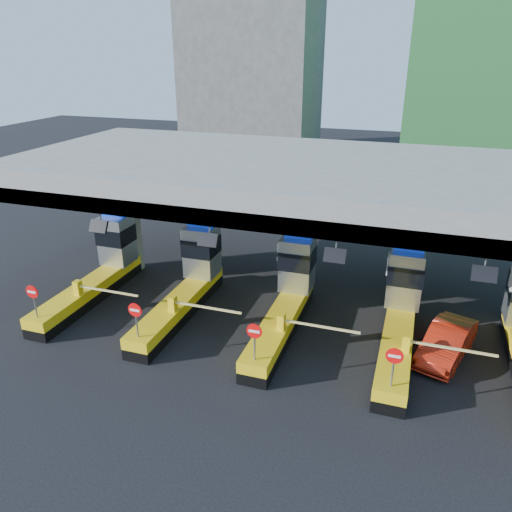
% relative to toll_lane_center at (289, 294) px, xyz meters
% --- Properties ---
extents(ground, '(120.00, 120.00, 0.00)m').
position_rel_toll_lane_center_xyz_m(ground, '(-0.00, -0.28, -1.40)').
color(ground, black).
rests_on(ground, ground).
extents(toll_canopy, '(28.00, 12.09, 7.00)m').
position_rel_toll_lane_center_xyz_m(toll_canopy, '(-0.00, 2.59, 4.74)').
color(toll_canopy, slate).
rests_on(toll_canopy, ground).
extents(toll_lane_far_left, '(4.43, 8.00, 4.16)m').
position_rel_toll_lane_center_xyz_m(toll_lane_far_left, '(-10.00, 0.00, 0.00)').
color(toll_lane_far_left, black).
rests_on(toll_lane_far_left, ground).
extents(toll_lane_left, '(4.43, 8.00, 4.16)m').
position_rel_toll_lane_center_xyz_m(toll_lane_left, '(-5.00, 0.00, 0.00)').
color(toll_lane_left, black).
rests_on(toll_lane_left, ground).
extents(toll_lane_center, '(4.43, 8.00, 4.16)m').
position_rel_toll_lane_center_xyz_m(toll_lane_center, '(0.00, 0.00, 0.00)').
color(toll_lane_center, black).
rests_on(toll_lane_center, ground).
extents(toll_lane_right, '(4.43, 8.00, 4.16)m').
position_rel_toll_lane_center_xyz_m(toll_lane_right, '(5.00, 0.00, 0.00)').
color(toll_lane_right, black).
rests_on(toll_lane_right, ground).
extents(bg_building_concrete, '(14.00, 10.00, 18.00)m').
position_rel_toll_lane_center_xyz_m(bg_building_concrete, '(-14.00, 35.72, 7.60)').
color(bg_building_concrete, '#4C4C49').
rests_on(bg_building_concrete, ground).
extents(red_car, '(2.65, 4.43, 1.38)m').
position_rel_toll_lane_center_xyz_m(red_car, '(6.95, -0.78, -0.71)').
color(red_car, '#A81E0C').
rests_on(red_car, ground).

